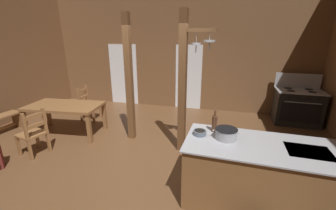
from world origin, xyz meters
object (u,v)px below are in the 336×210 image
Objects in this scene: ladderback_chair_near_window at (88,104)px; ladderback_chair_by_post at (33,133)px; kitchen_island at (263,175)px; stove_range at (297,106)px; bottle_tall_on_counter at (214,123)px; mixing_bowl_on_counter at (200,133)px; dining_table at (65,108)px; stockpot_on_counter at (226,134)px.

ladderback_chair_near_window and ladderback_chair_by_post have the same top height.
kitchen_island is 4.20m from ladderback_chair_by_post.
stove_range reaches higher than bottle_tall_on_counter.
bottle_tall_on_counter reaches higher than mixing_bowl_on_counter.
bottle_tall_on_counter is (3.52, -0.99, 0.39)m from dining_table.
dining_table is at bearing 92.36° from ladderback_chair_by_post.
kitchen_island is 6.56× the size of bottle_tall_on_counter.
dining_table is 3.53m from mixing_bowl_on_counter.
stove_range is at bearing 21.10° from dining_table.
dining_table is at bearing 162.10° from stockpot_on_counter.
kitchen_island is at bearing -6.42° from mixing_bowl_on_counter.
mixing_bowl_on_counter reaches higher than kitchen_island.
stove_range is 1.39× the size of ladderback_chair_by_post.
bottle_tall_on_counter reaches higher than ladderback_chair_by_post.
bottle_tall_on_counter is at bearing 0.00° from ladderback_chair_by_post.
stove_range is 6.38m from ladderback_chair_by_post.
kitchen_island is 0.76m from stockpot_on_counter.
mixing_bowl_on_counter is at bearing -124.35° from stove_range.
stockpot_on_counter reaches higher than kitchen_island.
ladderback_chair_near_window reaches higher than kitchen_island.
ladderback_chair_by_post is (0.11, -1.98, 0.00)m from ladderback_chair_near_window.
ladderback_chair_near_window is 1.98m from ladderback_chair_by_post.
stockpot_on_counter is at bearing -3.22° from ladderback_chair_by_post.
stove_range reaches higher than ladderback_chair_near_window.
stove_range is 0.74× the size of dining_table.
kitchen_island is at bearing -27.66° from ladderback_chair_near_window.
stockpot_on_counter is 0.37m from mixing_bowl_on_counter.
ladderback_chair_by_post is (-4.19, 0.28, -0.00)m from kitchen_island.
stove_range is at bearing 55.65° from mixing_bowl_on_counter.
mixing_bowl_on_counter is at bearing -32.38° from ladderback_chair_near_window.
ladderback_chair_near_window is 1.00× the size of ladderback_chair_by_post.
dining_table is 1.01m from ladderback_chair_by_post.
dining_table is (-5.59, -2.16, 0.17)m from stove_range.
ladderback_chair_by_post is 3.70m from stockpot_on_counter.
mixing_bowl_on_counter reaches higher than ladderback_chair_by_post.
ladderback_chair_by_post is (0.04, -0.99, -0.20)m from dining_table.
ladderback_chair_near_window is at bearing 147.62° from mixing_bowl_on_counter.
stockpot_on_counter is 0.28m from bottle_tall_on_counter.
ladderback_chair_by_post is at bearing -87.64° from dining_table.
stove_range is 3.81m from bottle_tall_on_counter.
mixing_bowl_on_counter is (3.39, -2.15, 0.49)m from ladderback_chair_near_window.
stockpot_on_counter is at bearing -49.71° from bottle_tall_on_counter.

